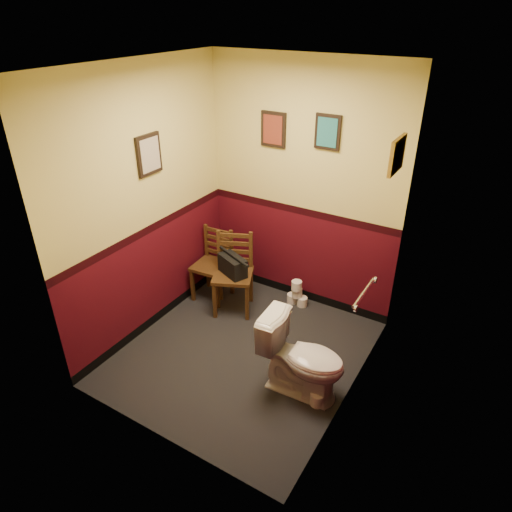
{
  "coord_description": "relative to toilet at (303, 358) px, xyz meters",
  "views": [
    {
      "loc": [
        1.94,
        -2.97,
        3.1
      ],
      "look_at": [
        0.0,
        0.25,
        1.0
      ],
      "focal_mm": 32.0,
      "sensor_mm": 36.0,
      "label": 1
    }
  ],
  "objects": [
    {
      "name": "framed_print_back_a",
      "position": [
        -1.07,
        1.34,
        1.58
      ],
      "size": [
        0.28,
        0.04,
        0.36
      ],
      "color": "black",
      "rests_on": "wall_back"
    },
    {
      "name": "chair_right",
      "position": [
        -1.24,
        0.78,
        0.08
      ],
      "size": [
        0.56,
        0.56,
        0.9
      ],
      "rotation": [
        0.0,
        0.0,
        0.43
      ],
      "color": "#452B14",
      "rests_on": "floor"
    },
    {
      "name": "toilet_brush",
      "position": [
        0.2,
        -0.08,
        -0.31
      ],
      "size": [
        0.12,
        0.12,
        0.43
      ],
      "color": "silver",
      "rests_on": "floor"
    },
    {
      "name": "framed_print_right",
      "position": [
        0.36,
        0.76,
        1.68
      ],
      "size": [
        0.04,
        0.34,
        0.28
      ],
      "color": "olive",
      "rests_on": "wall_right"
    },
    {
      "name": "toilet",
      "position": [
        0.0,
        0.0,
        0.0
      ],
      "size": [
        0.79,
        0.47,
        0.75
      ],
      "primitive_type": "imported",
      "rotation": [
        0.0,
        0.0,
        1.62
      ],
      "color": "white",
      "rests_on": "floor"
    },
    {
      "name": "floor",
      "position": [
        -0.72,
        0.16,
        -0.37
      ],
      "size": [
        2.2,
        2.4,
        0.0
      ],
      "primitive_type": "cube",
      "color": "black",
      "rests_on": "ground"
    },
    {
      "name": "wall_front",
      "position": [
        -0.72,
        -1.04,
        0.98
      ],
      "size": [
        2.2,
        0.0,
        2.7
      ],
      "primitive_type": "cube",
      "rotation": [
        -1.57,
        0.0,
        0.0
      ],
      "color": "#430913",
      "rests_on": "ground"
    },
    {
      "name": "wall_right",
      "position": [
        0.38,
        0.16,
        0.98
      ],
      "size": [
        0.0,
        2.4,
        2.7
      ],
      "primitive_type": "cube",
      "rotation": [
        1.57,
        0.0,
        -1.57
      ],
      "color": "#430913",
      "rests_on": "ground"
    },
    {
      "name": "framed_print_back_b",
      "position": [
        -0.47,
        1.34,
        1.63
      ],
      "size": [
        0.26,
        0.04,
        0.34
      ],
      "color": "black",
      "rests_on": "wall_back"
    },
    {
      "name": "ceiling",
      "position": [
        -0.72,
        0.16,
        2.33
      ],
      "size": [
        2.2,
        2.4,
        0.0
      ],
      "primitive_type": "cube",
      "rotation": [
        3.14,
        0.0,
        0.0
      ],
      "color": "silver",
      "rests_on": "ground"
    },
    {
      "name": "wall_back",
      "position": [
        -0.72,
        1.36,
        0.98
      ],
      "size": [
        2.2,
        0.0,
        2.7
      ],
      "primitive_type": "cube",
      "rotation": [
        1.57,
        0.0,
        0.0
      ],
      "color": "#430913",
      "rests_on": "ground"
    },
    {
      "name": "grab_bar",
      "position": [
        0.35,
        0.41,
        0.58
      ],
      "size": [
        0.05,
        0.56,
        0.06
      ],
      "color": "silver",
      "rests_on": "wall_right"
    },
    {
      "name": "handbag",
      "position": [
        -1.22,
        0.74,
        0.21
      ],
      "size": [
        0.38,
        0.29,
        0.25
      ],
      "rotation": [
        0.0,
        0.0,
        -0.4
      ],
      "color": "black",
      "rests_on": "chair_right"
    },
    {
      "name": "wall_left",
      "position": [
        -1.82,
        0.16,
        0.98
      ],
      "size": [
        0.0,
        2.4,
        2.7
      ],
      "primitive_type": "cube",
      "rotation": [
        1.57,
        0.0,
        1.57
      ],
      "color": "#430913",
      "rests_on": "ground"
    },
    {
      "name": "chair_left",
      "position": [
        -1.57,
        0.86,
        0.05
      ],
      "size": [
        0.42,
        0.42,
        0.85
      ],
      "rotation": [
        0.0,
        0.0,
        0.07
      ],
      "color": "#452B14",
      "rests_on": "floor"
    },
    {
      "name": "framed_print_left",
      "position": [
        -1.8,
        0.26,
        1.48
      ],
      "size": [
        0.04,
        0.3,
        0.38
      ],
      "color": "black",
      "rests_on": "wall_left"
    },
    {
      "name": "tp_stack",
      "position": [
        -0.64,
        1.19,
        -0.24
      ],
      "size": [
        0.25,
        0.15,
        0.33
      ],
      "color": "silver",
      "rests_on": "floor"
    }
  ]
}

